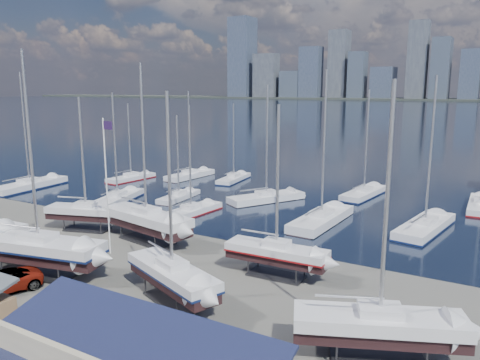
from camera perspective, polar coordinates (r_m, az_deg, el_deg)
The scene contains 23 objects.
ground at distance 42.24m, azimuth -16.41°, elevation -9.44°, with size 1400.00×1400.00×0.00m, color #605E59.
water at distance 338.49m, azimuth 25.26°, elevation 7.63°, with size 1400.00×600.00×0.40m, color #182137.
skyline at distance 592.34m, azimuth 27.06°, elevation 12.36°, with size 639.14×43.80×107.69m.
sailboat_cradle_2 at distance 50.96m, azimuth -18.24°, elevation -3.70°, with size 8.58×4.75×13.68m.
sailboat_cradle_3 at distance 40.33m, azimuth -23.31°, elevation -7.69°, with size 11.19×5.24×17.34m.
sailboat_cradle_4 at distance 45.91m, azimuth -11.33°, elevation -4.76°, with size 10.66×4.65×16.77m.
sailboat_cradle_5 at distance 32.94m, azimuth -8.25°, elevation -11.36°, with size 9.10×5.56×14.38m.
sailboat_cradle_6 at distance 36.91m, azimuth 4.46°, elevation -8.84°, with size 8.22×2.58×13.37m.
sailboat_cradle_7 at distance 27.32m, azimuth 16.61°, elevation -16.61°, with size 9.40×5.91×14.98m.
sailboat_moored_0 at distance 74.92m, azimuth -24.25°, elevation -0.78°, with size 4.24×11.95×17.51m.
sailboat_moored_1 at distance 76.63m, azimuth -13.13°, elevation 0.17°, with size 3.33×8.75×12.76m.
sailboat_moored_2 at distance 77.06m, azimuth -6.11°, elevation 0.47°, with size 3.52×9.92×14.70m.
sailboat_moored_3 at distance 62.59m, azimuth -14.68°, elevation -2.35°, with size 5.09×10.15×14.62m.
sailboat_moored_4 at distance 62.45m, azimuth -7.46°, elevation -2.08°, with size 2.83×7.84×11.60m.
sailboat_moored_5 at distance 73.95m, azimuth -0.78°, elevation 0.07°, with size 3.35×8.77×12.78m.
sailboat_moored_6 at distance 54.80m, azimuth -5.98°, elevation -3.95°, with size 3.26×9.05×13.24m.
sailboat_moored_7 at distance 60.86m, azimuth 3.23°, elevation -2.36°, with size 7.76×10.37×15.61m.
sailboat_moored_8 at distance 65.70m, azimuth 14.87°, elevation -1.72°, with size 4.05×10.30×15.00m.
sailboat_moored_9 at distance 51.74m, azimuth 9.89°, elevation -4.95°, with size 3.72×11.51×17.17m.
sailboat_moored_10 at distance 51.94m, azimuth 21.59°, elevation -5.54°, with size 4.79×11.39×16.51m.
car_c at distance 38.50m, azimuth -27.23°, elevation -11.07°, with size 2.60×5.64×1.57m, color gray.
car_d at distance 29.02m, azimuth -14.16°, elevation -17.55°, with size 2.14×5.26×1.53m, color gray.
flagpole at distance 42.06m, azimuth -15.92°, elevation 0.32°, with size 1.06×0.12×12.04m.
Camera 1 is at (29.13, -36.92, 14.55)m, focal length 35.00 mm.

